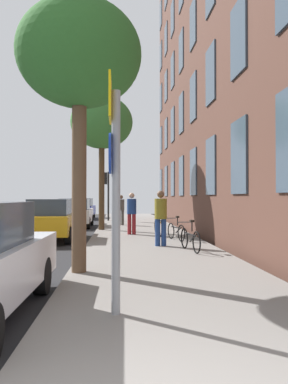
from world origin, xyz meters
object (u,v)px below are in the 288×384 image
at_px(car_1, 52,219).
at_px(bicycle_1, 176,231).
at_px(traffic_light, 107,187).
at_px(pedestrian_1, 132,211).
at_px(pedestrian_0, 161,214).
at_px(tree_near, 79,57).
at_px(bicycle_2, 158,226).
at_px(car_2, 75,213).
at_px(sign_post, 114,177).
at_px(bicycle_0, 190,239).
at_px(pedestrian_2, 121,208).
at_px(car_3, 83,208).
at_px(tree_far, 102,123).

bearing_deg(car_1, bicycle_1, -14.28).
height_order(traffic_light, pedestrian_1, traffic_light).
bearing_deg(pedestrian_0, tree_near, -118.71).
height_order(bicycle_1, bicycle_2, bicycle_2).
relative_size(bicycle_2, pedestrian_1, 0.99).
bearing_deg(car_2, sign_post, -81.61).
height_order(tree_near, bicycle_0, tree_near).
distance_m(bicycle_2, pedestrian_2, 6.11).
distance_m(traffic_light, pedestrian_0, 13.48).
xyz_separation_m(traffic_light, pedestrian_1, (1.35, -9.43, -1.27)).
height_order(sign_post, bicycle_2, sign_post).
relative_size(bicycle_0, pedestrian_1, 0.97).
distance_m(bicycle_0, car_3, 19.13).
relative_size(sign_post, pedestrian_0, 1.79).
distance_m(pedestrian_1, car_3, 13.90).
xyz_separation_m(bicycle_1, car_3, (-4.91, 15.78, 0.37)).
bearing_deg(bicycle_1, bicycle_2, 104.15).
bearing_deg(pedestrian_1, sign_post, -93.37).
bearing_deg(bicycle_2, pedestrian_2, 104.34).
bearing_deg(tree_far, bicycle_1, -58.00).
height_order(tree_near, bicycle_2, tree_near).
xyz_separation_m(pedestrian_2, car_3, (-2.95, 8.06, -0.26)).
relative_size(bicycle_0, pedestrian_2, 1.00).
bearing_deg(bicycle_1, tree_far, 122.00).
height_order(traffic_light, tree_near, tree_near).
relative_size(sign_post, pedestrian_2, 1.88).
bearing_deg(pedestrian_0, pedestrian_2, 97.51).
bearing_deg(car_2, tree_far, -61.06).
distance_m(bicycle_2, pedestrian_0, 3.44).
xyz_separation_m(tree_near, pedestrian_0, (2.21, 4.04, -3.54)).
distance_m(tree_near, bicycle_1, 7.59).
bearing_deg(car_2, car_1, -91.24).
bearing_deg(car_2, car_3, 92.52).
bearing_deg(car_2, bicycle_1, -59.15).
xyz_separation_m(bicycle_1, pedestrian_2, (-1.97, 7.71, 0.63)).
bearing_deg(tree_far, bicycle_2, -49.27).
distance_m(pedestrian_2, car_1, 7.07).
distance_m(bicycle_0, pedestrian_0, 1.54).
relative_size(sign_post, bicycle_2, 1.84).
height_order(traffic_light, bicycle_1, traffic_light).
height_order(bicycle_2, car_2, car_2).
bearing_deg(sign_post, bicycle_0, 69.23).
distance_m(tree_near, car_1, 7.98).
relative_size(sign_post, car_1, 0.79).
bearing_deg(tree_far, pedestrian_0, -70.64).
distance_m(bicycle_1, pedestrian_2, 7.98).
distance_m(tree_far, pedestrian_2, 5.30).
height_order(sign_post, traffic_light, traffic_light).
bearing_deg(sign_post, pedestrian_2, 89.22).
height_order(bicycle_2, pedestrian_1, pedestrian_1).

